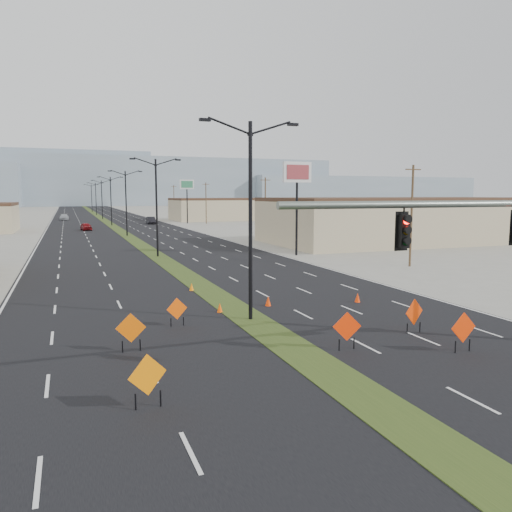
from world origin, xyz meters
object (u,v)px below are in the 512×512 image
object	(u,v)px
pole_sign_east_far	(187,188)
car_left	(86,227)
streetlight_5	(96,198)
streetlight_6	(92,197)
construction_sign_2	(131,329)
streetlight_4	(102,198)
construction_sign_4	(414,313)
cone_0	(220,308)
pole_sign_east_near	(297,179)
streetlight_3	(111,199)
construction_sign_1	(177,310)
cone_2	(358,298)
streetlight_2	(126,201)
construction_sign_3	(347,328)
streetlight_1	(157,204)
car_mid	(151,220)
cone_1	(268,301)
cone_3	(192,287)
construction_sign_0	(148,377)
construction_sign_5	(463,329)
car_far	(64,217)

from	to	relation	value
pole_sign_east_far	car_left	bearing A→B (deg)	-137.46
car_left	streetlight_5	bearing A→B (deg)	77.73
streetlight_6	construction_sign_2	size ratio (longest dim) A/B	6.16
streetlight_4	construction_sign_4	size ratio (longest dim) A/B	6.12
cone_0	pole_sign_east_near	distance (m)	27.74
streetlight_5	streetlight_3	bearing A→B (deg)	-90.00
car_left	construction_sign_1	size ratio (longest dim) A/B	2.81
cone_2	pole_sign_east_near	world-z (taller)	pole_sign_east_near
pole_sign_east_far	streetlight_4	bearing A→B (deg)	130.21
streetlight_2	car_left	xyz separation A→B (m)	(-5.53, 14.77, -4.74)
construction_sign_1	pole_sign_east_far	distance (m)	88.61
streetlight_2	construction_sign_3	bearing A→B (deg)	-88.16
cone_2	pole_sign_east_far	xyz separation A→B (m)	(9.06, 84.39, 7.62)
streetlight_1	cone_2	world-z (taller)	streetlight_1
streetlight_2	streetlight_5	xyz separation A→B (m)	(0.00, 84.00, 0.00)
construction_sign_3	streetlight_2	bearing A→B (deg)	105.13
streetlight_1	construction_sign_4	size ratio (longest dim) A/B	6.12
streetlight_5	streetlight_6	distance (m)	28.00
car_mid	construction_sign_1	bearing A→B (deg)	-96.97
streetlight_5	construction_sign_4	world-z (taller)	streetlight_5
streetlight_1	pole_sign_east_far	distance (m)	60.38
streetlight_6	construction_sign_2	bearing A→B (deg)	-92.14
construction_sign_3	cone_2	bearing A→B (deg)	68.44
streetlight_5	streetlight_6	bearing A→B (deg)	90.00
streetlight_2	construction_sign_2	size ratio (longest dim) A/B	6.16
cone_1	pole_sign_east_far	world-z (taller)	pole_sign_east_far
car_mid	cone_3	world-z (taller)	car_mid
streetlight_1	cone_0	size ratio (longest dim) A/B	18.71
streetlight_1	car_left	world-z (taller)	streetlight_1
construction_sign_0	construction_sign_2	distance (m)	5.77
streetlight_1	pole_sign_east_far	bearing A→B (deg)	74.14
car_mid	cone_0	bearing A→B (deg)	-95.31
car_left	construction_sign_5	xyz separation A→B (m)	(11.80, -78.86, 0.31)
streetlight_5	pole_sign_east_near	distance (m)	116.81
streetlight_6	streetlight_5	bearing A→B (deg)	-90.00
construction_sign_3	pole_sign_east_far	distance (m)	93.56
car_far	pole_sign_east_far	world-z (taller)	pole_sign_east_far
construction_sign_4	car_left	bearing A→B (deg)	82.50
streetlight_1	construction_sign_4	bearing A→B (deg)	-79.34
car_far	construction_sign_5	distance (m)	119.19
construction_sign_5	pole_sign_east_near	xyz separation A→B (m)	(7.73, 32.16, 7.02)
streetlight_4	pole_sign_east_near	size ratio (longest dim) A/B	1.02
streetlight_5	cone_1	xyz separation A→B (m)	(2.04, -137.38, -5.12)
cone_3	car_left	bearing A→B (deg)	94.14
car_mid	construction_sign_0	bearing A→B (deg)	-97.85
construction_sign_2	construction_sign_4	size ratio (longest dim) A/B	0.99
car_far	construction_sign_4	distance (m)	116.19
streetlight_6	cone_3	size ratio (longest dim) A/B	18.45
streetlight_2	car_far	distance (m)	55.07
construction_sign_5	construction_sign_0	bearing A→B (deg)	-177.92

